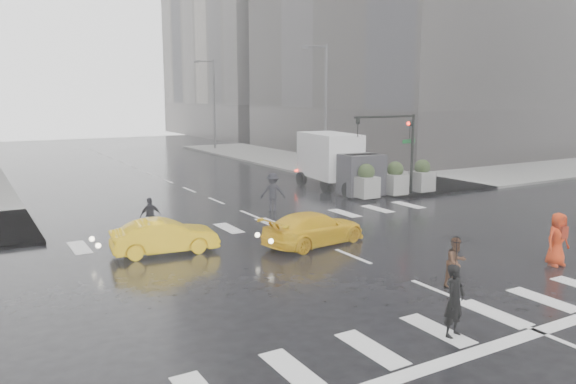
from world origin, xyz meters
TOP-DOWN VIEW (x-y plane):
  - ground at (0.00, 0.00)m, footprint 120.00×120.00m
  - sidewalk_ne at (19.50, 17.50)m, footprint 35.00×35.00m
  - building_ne_far at (29.00, 56.00)m, footprint 26.05×26.05m
  - road_markings at (0.00, 0.00)m, footprint 18.00×48.00m
  - traffic_signal_pole at (9.01, 8.01)m, footprint 4.45×0.42m
  - street_lamp_near at (10.87, 18.00)m, footprint 2.15×0.22m
  - street_lamp_far at (10.87, 38.00)m, footprint 2.15×0.22m
  - planter_west at (7.00, 8.20)m, footprint 1.10×1.10m
  - planter_mid at (9.00, 8.20)m, footprint 1.10×1.10m
  - planter_east at (11.00, 8.20)m, footprint 1.10×1.10m
  - pedestrian_black at (-1.93, -6.43)m, footprint 1.17×1.18m
  - pedestrian_brown at (0.72, -4.00)m, footprint 0.74×0.59m
  - pedestrian_orange at (5.14, -4.21)m, footprint 0.92×0.66m
  - pedestrian_far_a at (-5.11, 6.69)m, footprint 0.92×0.61m
  - pedestrian_far_b at (1.32, 8.20)m, footprint 1.36×1.10m
  - taxi_mid at (-5.51, 3.69)m, footprint 3.83×1.73m
  - taxi_rear at (-0.32, 2.00)m, footprint 4.00×2.36m
  - box_truck at (7.50, 11.53)m, footprint 2.32×6.19m

SIDE VIEW (x-z plane):
  - ground at x=0.00m, z-range 0.00..0.00m
  - road_markings at x=0.00m, z-range 0.00..0.01m
  - sidewalk_ne at x=19.50m, z-range 0.00..0.15m
  - taxi_mid at x=-5.51m, z-range 0.00..1.22m
  - taxi_rear at x=-0.32m, z-range 0.00..1.24m
  - pedestrian_brown at x=0.72m, z-range 0.00..1.47m
  - pedestrian_far_a at x=-5.11m, z-range 0.00..1.49m
  - pedestrian_orange at x=5.14m, z-range 0.01..1.78m
  - pedestrian_far_b at x=1.32m, z-range 0.00..1.84m
  - planter_west at x=7.00m, z-range 0.08..1.88m
  - planter_mid at x=9.00m, z-range 0.08..1.88m
  - planter_east at x=11.00m, z-range 0.08..1.88m
  - pedestrian_black at x=-1.93m, z-range 0.38..2.81m
  - box_truck at x=7.50m, z-range 0.11..3.40m
  - traffic_signal_pole at x=9.01m, z-range 0.97..5.47m
  - street_lamp_near at x=10.87m, z-range 0.45..9.45m
  - street_lamp_far at x=10.87m, z-range 0.45..9.45m
  - building_ne_far at x=29.00m, z-range -1.73..34.27m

